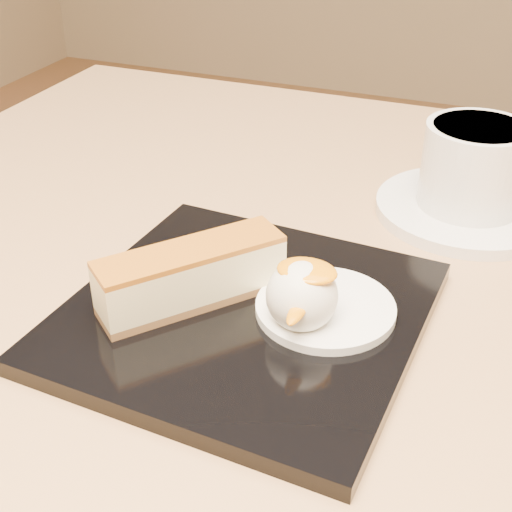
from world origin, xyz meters
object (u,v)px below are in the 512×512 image
at_px(saucer, 467,209).
at_px(coffee_cup, 477,164).
at_px(cheesecake, 191,275).
at_px(ice_cream_scoop, 302,296).
at_px(table, 266,432).
at_px(dessert_plate, 245,315).

distance_m(saucer, coffee_cup, 0.04).
bearing_deg(coffee_cup, cheesecake, -148.11).
relative_size(ice_cream_scoop, saucer, 0.30).
relative_size(cheesecake, saucer, 0.77).
height_order(ice_cream_scoop, coffee_cup, coffee_cup).
height_order(table, saucer, saucer).
bearing_deg(dessert_plate, ice_cream_scoop, -7.13).
bearing_deg(ice_cream_scoop, table, 126.50).
relative_size(saucer, coffee_cup, 1.38).
relative_size(cheesecake, ice_cream_scoop, 2.61).
bearing_deg(saucer, cheesecake, -125.28).
xyz_separation_m(cheesecake, ice_cream_scoop, (0.08, 0.00, 0.00)).
xyz_separation_m(cheesecake, coffee_cup, (0.15, 0.21, 0.01)).
relative_size(ice_cream_scoop, coffee_cup, 0.41).
xyz_separation_m(dessert_plate, coffee_cup, (0.12, 0.21, 0.04)).
height_order(dessert_plate, ice_cream_scoop, ice_cream_scoop).
bearing_deg(coffee_cup, dessert_plate, -141.95).
distance_m(cheesecake, coffee_cup, 0.26).
distance_m(cheesecake, saucer, 0.26).
height_order(saucer, coffee_cup, coffee_cup).
distance_m(dessert_plate, ice_cream_scoop, 0.05).
bearing_deg(coffee_cup, table, -151.45).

